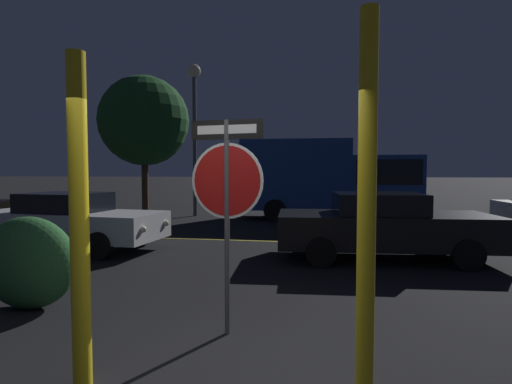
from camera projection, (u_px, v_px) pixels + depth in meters
road_center_stripe at (288, 242)px, 10.70m from camera, size 37.70×0.12×0.01m
stop_sign at (227, 183)px, 4.56m from camera, size 0.87×0.14×2.47m
yellow_pole_left at (79, 222)px, 3.43m from camera, size 0.16×0.16×2.90m
yellow_pole_right at (367, 214)px, 3.07m from camera, size 0.14×0.14×3.12m
hedge_bush_1 at (29, 263)px, 5.47m from camera, size 1.37×0.77×1.27m
passing_car_1 at (70, 221)px, 9.65m from camera, size 4.68×2.09×1.37m
passing_car_2 at (382, 226)px, 8.56m from camera, size 4.66×2.21×1.42m
delivery_truck at (329, 177)px, 15.78m from camera, size 6.85×2.55×3.11m
street_lamp at (194, 106)px, 16.68m from camera, size 0.56×0.56×6.35m
tree_0 at (144, 121)px, 19.45m from camera, size 4.36×4.36×6.53m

